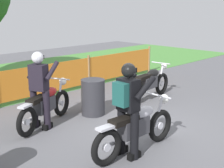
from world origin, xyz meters
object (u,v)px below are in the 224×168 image
(motorcycle_trailing, at_px, (46,105))
(rider_trailing, at_px, (40,87))
(motorcycle_third, at_px, (136,128))
(oil_drum, at_px, (93,97))
(rider_third, at_px, (128,105))
(motorcycle_lead, at_px, (149,83))

(motorcycle_trailing, height_order, rider_trailing, rider_trailing)
(motorcycle_third, height_order, oil_drum, motorcycle_third)
(motorcycle_trailing, xyz_separation_m, oil_drum, (1.21, -0.23, -0.02))
(rider_trailing, height_order, rider_third, same)
(motorcycle_lead, xyz_separation_m, motorcycle_trailing, (-3.19, 0.42, -0.01))
(motorcycle_lead, relative_size, rider_trailing, 1.23)
(motorcycle_lead, bearing_deg, motorcycle_third, -152.46)
(rider_third, height_order, oil_drum, rider_third)
(motorcycle_trailing, height_order, motorcycle_third, motorcycle_third)
(motorcycle_third, xyz_separation_m, rider_trailing, (-0.55, 2.25, 0.44))
(motorcycle_lead, height_order, rider_trailing, rider_trailing)
(motorcycle_lead, relative_size, motorcycle_trailing, 1.10)
(motorcycle_trailing, bearing_deg, oil_drum, -33.79)
(rider_third, bearing_deg, oil_drum, 64.93)
(motorcycle_lead, xyz_separation_m, oil_drum, (-1.97, 0.20, -0.04))
(rider_trailing, bearing_deg, motorcycle_trailing, 0.57)
(rider_trailing, height_order, oil_drum, rider_trailing)
(motorcycle_third, height_order, rider_trailing, rider_trailing)
(motorcycle_lead, relative_size, oil_drum, 2.37)
(rider_trailing, relative_size, oil_drum, 1.92)
(motorcycle_third, xyz_separation_m, rider_third, (-0.23, 0.01, 0.48))
(rider_trailing, xyz_separation_m, oil_drum, (1.39, -0.15, -0.48))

